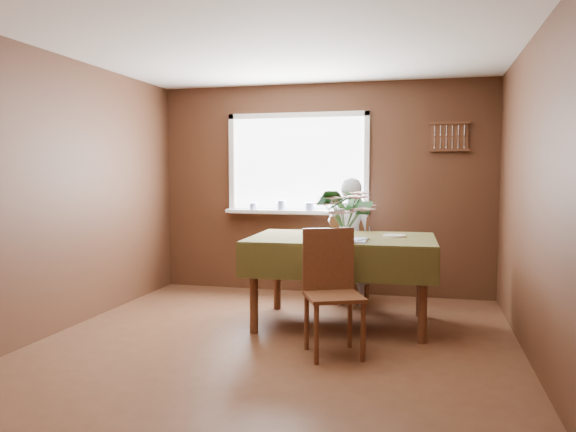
% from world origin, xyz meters
% --- Properties ---
extents(floor, '(4.50, 4.50, 0.00)m').
position_xyz_m(floor, '(0.00, 0.00, 0.00)').
color(floor, '#4A2A19').
rests_on(floor, ground).
extents(ceiling, '(4.50, 4.50, 0.00)m').
position_xyz_m(ceiling, '(0.00, 0.00, 2.50)').
color(ceiling, white).
rests_on(ceiling, wall_back).
extents(wall_back, '(4.00, 0.00, 4.00)m').
position_xyz_m(wall_back, '(0.00, 2.25, 1.25)').
color(wall_back, brown).
rests_on(wall_back, floor).
extents(wall_front, '(4.00, 0.00, 4.00)m').
position_xyz_m(wall_front, '(0.00, -2.25, 1.25)').
color(wall_front, brown).
rests_on(wall_front, floor).
extents(wall_left, '(0.00, 4.50, 4.50)m').
position_xyz_m(wall_left, '(-2.00, 0.00, 1.25)').
color(wall_left, brown).
rests_on(wall_left, floor).
extents(wall_right, '(0.00, 4.50, 4.50)m').
position_xyz_m(wall_right, '(2.00, 0.00, 1.25)').
color(wall_right, brown).
rests_on(wall_right, floor).
extents(window_assembly, '(1.72, 0.20, 1.22)m').
position_xyz_m(window_assembly, '(-0.29, 2.20, 1.36)').
color(window_assembly, white).
rests_on(window_assembly, wall_back).
extents(spoon_rack, '(0.44, 0.05, 0.33)m').
position_xyz_m(spoon_rack, '(1.45, 2.22, 1.85)').
color(spoon_rack, '#57301C').
rests_on(spoon_rack, wall_back).
extents(dining_table, '(1.77, 1.24, 0.85)m').
position_xyz_m(dining_table, '(0.45, 0.87, 0.73)').
color(dining_table, '#57301C').
rests_on(dining_table, floor).
extents(chair_far, '(0.44, 0.44, 0.97)m').
position_xyz_m(chair_far, '(0.41, 1.74, 0.53)').
color(chair_far, '#57301C').
rests_on(chair_far, floor).
extents(chair_near, '(0.56, 0.56, 0.99)m').
position_xyz_m(chair_near, '(0.49, 0.01, 0.54)').
color(chair_near, '#57301C').
rests_on(chair_near, floor).
extents(seated_woman, '(0.53, 0.37, 1.40)m').
position_xyz_m(seated_woman, '(0.42, 1.66, 0.70)').
color(seated_woman, white).
rests_on(seated_woman, floor).
extents(flower_bouquet, '(0.52, 0.52, 0.45)m').
position_xyz_m(flower_bouquet, '(0.51, 0.60, 1.13)').
color(flower_bouquet, white).
rests_on(flower_bouquet, dining_table).
extents(side_plate, '(0.28, 0.28, 0.01)m').
position_xyz_m(side_plate, '(0.93, 1.01, 0.85)').
color(side_plate, white).
rests_on(side_plate, dining_table).
extents(table_knife, '(0.11, 0.23, 0.00)m').
position_xyz_m(table_knife, '(0.67, 0.62, 0.85)').
color(table_knife, silver).
rests_on(table_knife, dining_table).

